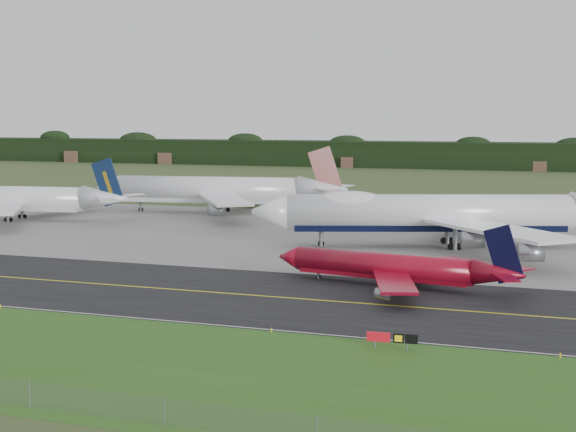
# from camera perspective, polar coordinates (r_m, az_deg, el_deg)

# --- Properties ---
(ground) EXTENTS (600.00, 600.00, 0.00)m
(ground) POSITION_cam_1_polar(r_m,az_deg,el_deg) (108.19, 0.01, -5.35)
(ground) COLOR #394E24
(ground) RESTS_ON ground
(grass_verge) EXTENTS (400.00, 30.00, 0.01)m
(grass_verge) POSITION_cam_1_polar(r_m,az_deg,el_deg) (76.85, -8.35, -10.60)
(grass_verge) COLOR #2B5819
(grass_verge) RESTS_ON ground
(taxiway) EXTENTS (400.00, 32.00, 0.02)m
(taxiway) POSITION_cam_1_polar(r_m,az_deg,el_deg) (104.48, -0.68, -5.79)
(taxiway) COLOR black
(taxiway) RESTS_ON ground
(apron) EXTENTS (400.00, 78.00, 0.01)m
(apron) POSITION_cam_1_polar(r_m,az_deg,el_deg) (156.65, 5.88, -1.53)
(apron) COLOR gray
(apron) RESTS_ON ground
(taxiway_centreline) EXTENTS (400.00, 0.40, 0.00)m
(taxiway_centreline) POSITION_cam_1_polar(r_m,az_deg,el_deg) (104.48, -0.68, -5.78)
(taxiway_centreline) COLOR yellow
(taxiway_centreline) RESTS_ON taxiway
(taxiway_edge_line) EXTENTS (400.00, 0.25, 0.00)m
(taxiway_edge_line) POSITION_cam_1_polar(r_m,az_deg,el_deg) (90.39, -3.91, -7.84)
(taxiway_edge_line) COLOR silver
(taxiway_edge_line) RESTS_ON taxiway
(perimeter_fence) EXTENTS (320.00, 0.10, 320.00)m
(perimeter_fence) POSITION_cam_1_polar(r_m,az_deg,el_deg) (65.77, -13.58, -12.79)
(perimeter_fence) COLOR slate
(perimeter_fence) RESTS_ON ground
(horizon_treeline) EXTENTS (700.00, 25.00, 12.00)m
(horizon_treeline) POSITION_cam_1_polar(r_m,az_deg,el_deg) (375.98, 13.26, 4.12)
(horizon_treeline) COLOR black
(horizon_treeline) RESTS_ON ground
(jet_ba_747) EXTENTS (69.45, 56.11, 17.87)m
(jet_ba_747) POSITION_cam_1_polar(r_m,az_deg,el_deg) (146.61, 10.98, 0.19)
(jet_ba_747) COLOR white
(jet_ba_747) RESTS_ON ground
(jet_red_737) EXTENTS (35.59, 28.72, 9.62)m
(jet_red_737) POSITION_cam_1_polar(r_m,az_deg,el_deg) (111.36, 7.65, -3.66)
(jet_red_737) COLOR maroon
(jet_red_737) RESTS_ON ground
(jet_navy_gold) EXTENTS (56.08, 48.54, 14.46)m
(jet_navy_gold) POSITION_cam_1_polar(r_m,az_deg,el_deg) (192.28, -18.90, 1.13)
(jet_navy_gold) COLOR white
(jet_navy_gold) RESTS_ON ground
(jet_star_tail) EXTENTS (62.79, 52.08, 16.56)m
(jet_star_tail) POSITION_cam_1_polar(r_m,az_deg,el_deg) (195.32, -4.83, 1.80)
(jet_star_tail) COLOR silver
(jet_star_tail) RESTS_ON ground
(taxiway_sign) EXTENTS (5.12, 0.57, 1.71)m
(taxiway_sign) POSITION_cam_1_polar(r_m,az_deg,el_deg) (81.91, 7.40, -8.60)
(taxiway_sign) COLOR slate
(taxiway_sign) RESTS_ON ground
(edge_marker_left) EXTENTS (0.16, 0.16, 0.50)m
(edge_marker_left) POSITION_cam_1_polar(r_m,az_deg,el_deg) (104.55, -19.80, -6.07)
(edge_marker_left) COLOR yellow
(edge_marker_left) RESTS_ON ground
(edge_marker_center) EXTENTS (0.16, 0.16, 0.50)m
(edge_marker_center) POSITION_cam_1_polar(r_m,az_deg,el_deg) (87.75, -1.19, -8.13)
(edge_marker_center) COLOR yellow
(edge_marker_center) RESTS_ON ground
(edge_marker_right) EXTENTS (0.16, 0.16, 0.50)m
(edge_marker_right) POSITION_cam_1_polar(r_m,az_deg,el_deg) (83.07, 18.79, -9.38)
(edge_marker_right) COLOR yellow
(edge_marker_right) RESTS_ON ground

